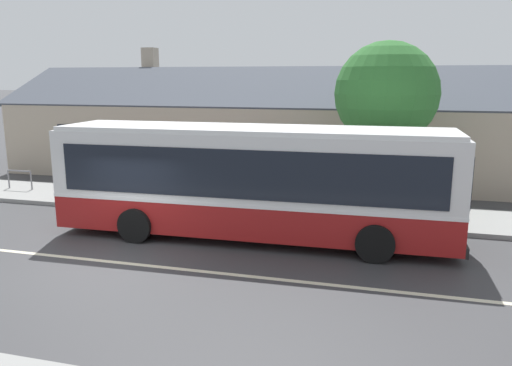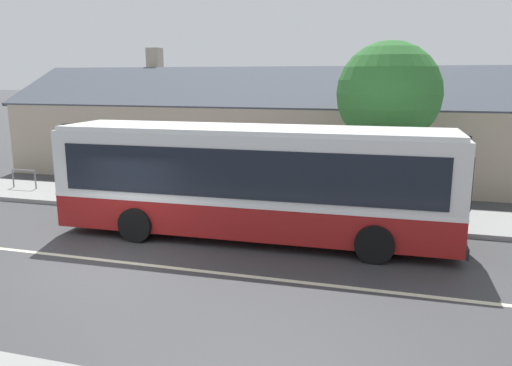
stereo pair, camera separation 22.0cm
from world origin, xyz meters
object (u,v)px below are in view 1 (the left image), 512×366
object	(u,v)px
transit_bus	(253,179)
bench_by_building	(83,187)
street_tree_primary	(387,97)
bike_rack	(20,176)
bench_down_street	(174,191)

from	to	relation	value
transit_bus	bench_by_building	distance (m)	7.91
street_tree_primary	bike_rack	distance (m)	14.78
bench_by_building	bike_rack	xyz separation A→B (m)	(-3.38, 0.65, 0.11)
street_tree_primary	bike_rack	world-z (taller)	street_tree_primary
bike_rack	street_tree_primary	bearing A→B (deg)	4.34
bench_down_street	street_tree_primary	bearing A→B (deg)	12.05
bench_by_building	street_tree_primary	world-z (taller)	street_tree_primary
transit_bus	bike_rack	size ratio (longest dim) A/B	9.93
bench_down_street	street_tree_primary	distance (m)	8.22
bench_by_building	bench_down_street	world-z (taller)	same
bench_by_building	transit_bus	bearing A→B (deg)	-18.98
bench_by_building	bench_down_street	size ratio (longest dim) A/B	1.01
bench_by_building	bike_rack	bearing A→B (deg)	169.12
transit_bus	bench_by_building	size ratio (longest dim) A/B	6.62
bench_down_street	street_tree_primary	size ratio (longest dim) A/B	0.29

